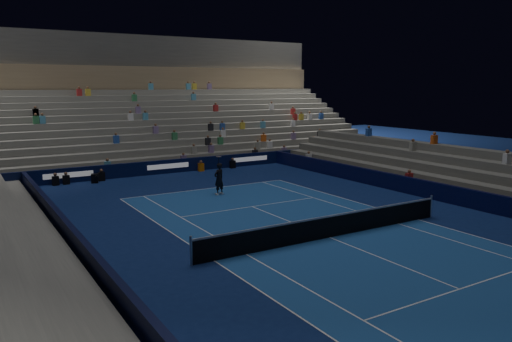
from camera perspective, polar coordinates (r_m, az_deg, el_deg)
The scene contains 9 objects.
ground at distance 21.58m, azimuth 8.42°, elevation -7.56°, with size 90.00×90.00×0.00m, color #0D1D50.
court_surface at distance 21.58m, azimuth 8.42°, elevation -7.55°, with size 10.97×23.77×0.01m, color #1A478F.
sponsor_barrier_far at distance 37.20m, azimuth -10.10°, elevation 0.51°, with size 44.00×0.25×1.00m, color #080F32.
sponsor_barrier_east at distance 28.49m, azimuth 23.63°, elevation -2.99°, with size 0.25×37.00×1.00m, color #080A32.
sponsor_barrier_west at distance 17.19m, azimuth -17.73°, elevation -10.75°, with size 0.25×37.00×1.00m, color black.
grandstand_main at distance 45.72m, azimuth -14.55°, elevation 5.68°, with size 44.00×15.20×11.20m.
tennis_net at distance 21.43m, azimuth 8.45°, elevation -6.27°, with size 12.90×0.10×1.10m.
tennis_player at distance 29.42m, azimuth -4.27°, elevation -0.91°, with size 0.69×0.46×1.90m, color black.
broadcast_camera at distance 34.76m, azimuth -17.99°, elevation -0.79°, with size 0.57×0.95×0.59m.
Camera 1 is at (-13.31, -15.74, 6.39)m, focal length 34.90 mm.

